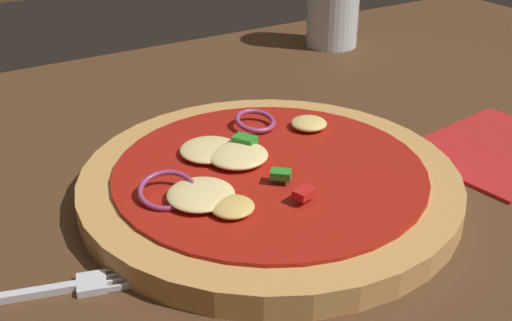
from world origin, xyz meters
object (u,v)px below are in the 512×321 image
(fork, at_px, (26,294))
(napkin, at_px, (498,150))
(beer_glass, at_px, (333,4))
(pizza, at_px, (268,181))

(fork, relative_size, napkin, 1.10)
(beer_glass, height_order, napkin, beer_glass)
(pizza, relative_size, beer_glass, 2.53)
(pizza, bearing_deg, napkin, -11.75)
(pizza, relative_size, fork, 1.64)
(napkin, bearing_deg, fork, 177.64)
(pizza, xyz_separation_m, fork, (-0.19, -0.03, -0.01))
(pizza, height_order, beer_glass, beer_glass)
(pizza, height_order, fork, pizza)
(beer_glass, bearing_deg, napkin, -100.87)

